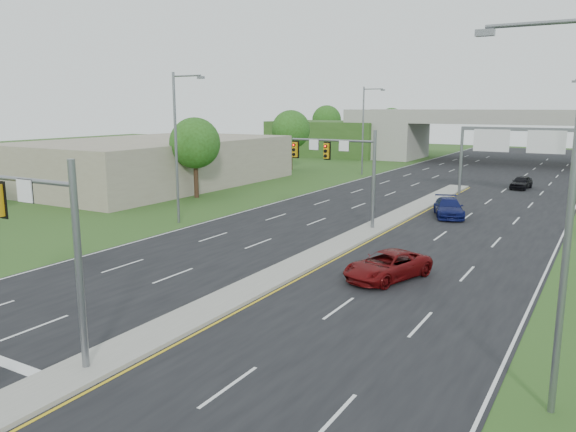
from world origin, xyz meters
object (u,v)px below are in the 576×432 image
(signal_mast_near, at_px, (28,224))
(overpass, at_px, (509,140))
(car_far_c, at_px, (521,182))
(car_far_a, at_px, (387,266))
(signal_mast_far, at_px, (344,162))
(car_far_b, at_px, (449,208))
(sign_gantry, at_px, (522,143))

(signal_mast_near, xyz_separation_m, overpass, (2.26, 80.07, -1.17))
(overpass, xyz_separation_m, car_far_c, (6.03, -28.23, -2.85))
(car_far_a, bearing_deg, car_far_c, 107.30)
(signal_mast_far, distance_m, overpass, 55.13)
(signal_mast_near, height_order, signal_mast_far, same)
(signal_mast_far, distance_m, car_far_a, 13.29)
(car_far_b, distance_m, car_far_c, 19.46)
(signal_mast_near, relative_size, signal_mast_far, 1.00)
(signal_mast_near, xyz_separation_m, car_far_a, (7.26, 14.62, -4.01))
(sign_gantry, bearing_deg, car_far_c, 95.46)
(car_far_a, relative_size, car_far_b, 1.00)
(signal_mast_near, xyz_separation_m, car_far_b, (5.66, 32.56, -3.97))
(car_far_a, distance_m, car_far_b, 18.02)
(signal_mast_near, relative_size, sign_gantry, 0.60)
(sign_gantry, distance_m, car_far_a, 30.76)
(overpass, xyz_separation_m, car_far_b, (3.40, -47.51, -2.80))
(signal_mast_far, relative_size, sign_gantry, 0.60)
(overpass, distance_m, car_far_b, 47.71)
(sign_gantry, bearing_deg, signal_mast_far, -114.11)
(sign_gantry, bearing_deg, signal_mast_near, -101.25)
(car_far_c, bearing_deg, car_far_a, -85.51)
(sign_gantry, relative_size, overpass, 0.14)
(car_far_c, bearing_deg, overpass, 108.13)
(car_far_a, height_order, car_far_c, car_far_a)
(car_far_c, bearing_deg, signal_mast_far, -101.09)
(sign_gantry, distance_m, overpass, 35.75)
(signal_mast_far, relative_size, car_far_a, 1.40)
(car_far_a, bearing_deg, overpass, 113.26)
(signal_mast_near, height_order, car_far_a, signal_mast_near)
(signal_mast_far, bearing_deg, car_far_a, -55.04)
(signal_mast_far, bearing_deg, sign_gantry, 65.89)
(signal_mast_near, xyz_separation_m, sign_gantry, (8.95, 44.99, 0.51))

